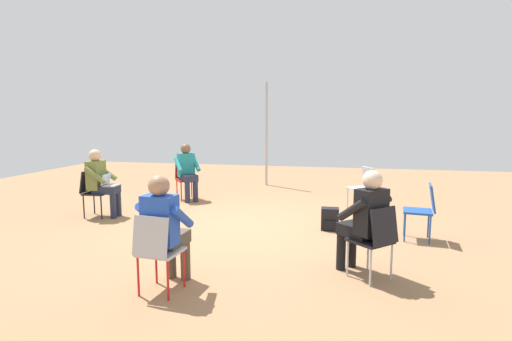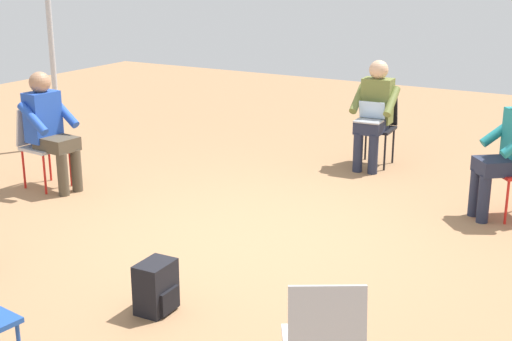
# 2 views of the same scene
# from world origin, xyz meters

# --- Properties ---
(ground_plane) EXTENTS (16.48, 16.48, 0.00)m
(ground_plane) POSITION_xyz_m (0.00, 0.00, 0.00)
(ground_plane) COLOR #99704C
(chair_north) EXTENTS (0.42, 0.46, 0.85)m
(chair_north) POSITION_xyz_m (0.09, 2.83, 0.50)
(chair_north) COLOR black
(chair_north) RESTS_ON ground
(chair_west) EXTENTS (0.47, 0.44, 0.85)m
(chair_west) POSITION_xyz_m (-2.70, 0.23, 0.50)
(chair_west) COLOR #B7B7BC
(chair_west) RESTS_ON ground
(person_with_laptop) EXTENTS (0.51, 0.54, 1.24)m
(person_with_laptop) POSITION_xyz_m (0.10, 2.66, 0.69)
(person_with_laptop) COLOR #23283D
(person_with_laptop) RESTS_ON ground
(person_in_blue) EXTENTS (0.55, 0.53, 1.24)m
(person_in_blue) POSITION_xyz_m (-2.53, 0.21, 0.69)
(person_in_blue) COLOR #4C4233
(person_in_blue) RESTS_ON ground
(person_in_teal) EXTENTS (0.63, 0.63, 1.24)m
(person_in_teal) POSITION_xyz_m (1.80, 1.67, 0.69)
(person_in_teal) COLOR #23283D
(person_in_teal) RESTS_ON ground
(backpack_near_laptop_user) EXTENTS (0.26, 0.29, 0.36)m
(backpack_near_laptop_user) POSITION_xyz_m (0.09, -1.44, 0.16)
(backpack_near_laptop_user) COLOR black
(backpack_near_laptop_user) RESTS_ON ground
(tent_pole_far) EXTENTS (0.07, 0.07, 2.37)m
(tent_pole_far) POSITION_xyz_m (-3.76, 1.53, 1.19)
(tent_pole_far) COLOR #B2B2B7
(tent_pole_far) RESTS_ON ground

